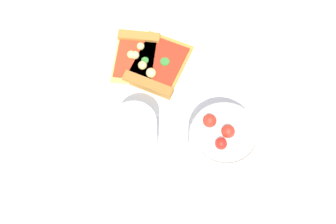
{
  "coord_description": "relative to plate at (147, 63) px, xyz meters",
  "views": [
    {
      "loc": [
        0.31,
        0.38,
        0.79
      ],
      "look_at": [
        0.07,
        0.1,
        0.03
      ],
      "focal_mm": 49.99,
      "sensor_mm": 36.0,
      "label": 1
    }
  ],
  "objects": [
    {
      "name": "pizza_slice_near",
      "position": [
        0.01,
        -0.02,
        0.01
      ],
      "size": [
        0.14,
        0.14,
        0.02
      ],
      "color": "#E5B256",
      "rests_on": "plate"
    },
    {
      "name": "salad_bowl",
      "position": [
        0.01,
        0.22,
        0.03
      ],
      "size": [
        0.12,
        0.12,
        0.08
      ],
      "color": "white",
      "rests_on": "ground_plane"
    },
    {
      "name": "pizza_slice_far",
      "position": [
        -0.0,
        0.03,
        0.01
      ],
      "size": [
        0.15,
        0.14,
        0.03
      ],
      "color": "gold",
      "rests_on": "plate"
    },
    {
      "name": "ground_plane",
      "position": [
        -0.03,
        0.02,
        -0.01
      ],
      "size": [
        2.4,
        2.4,
        0.0
      ],
      "primitive_type": "plane",
      "color": "silver",
      "rests_on": "ground"
    },
    {
      "name": "plate",
      "position": [
        0.0,
        0.0,
        0.0
      ],
      "size": [
        0.23,
        0.23,
        0.01
      ],
      "primitive_type": "cylinder",
      "color": "white",
      "rests_on": "ground_plane"
    },
    {
      "name": "soda_glass",
      "position": [
        0.13,
        0.13,
        0.05
      ],
      "size": [
        0.07,
        0.07,
        0.12
      ],
      "color": "silver",
      "rests_on": "ground_plane"
    }
  ]
}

